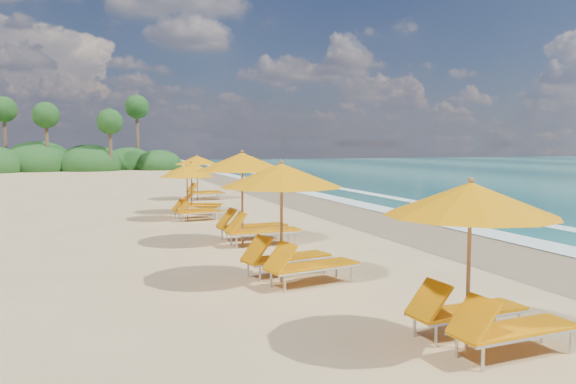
{
  "coord_description": "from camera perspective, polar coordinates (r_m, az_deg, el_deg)",
  "views": [
    {
      "loc": [
        -6.06,
        -17.32,
        2.76
      ],
      "look_at": [
        0.0,
        0.0,
        1.2
      ],
      "focal_mm": 35.44,
      "sensor_mm": 36.0,
      "label": 1
    }
  ],
  "objects": [
    {
      "name": "ground",
      "position": [
        18.56,
        0.0,
        -3.69
      ],
      "size": [
        160.0,
        160.0,
        0.0
      ],
      "primitive_type": "plane",
      "color": "tan",
      "rests_on": "ground"
    },
    {
      "name": "station_1",
      "position": [
        11.31,
        0.16,
        -2.19
      ],
      "size": [
        2.99,
        2.87,
        2.45
      ],
      "rotation": [
        0.0,
        0.0,
        0.22
      ],
      "color": "olive",
      "rests_on": "ground"
    },
    {
      "name": "station_0",
      "position": [
        8.07,
        18.66,
        -5.8
      ],
      "size": [
        2.61,
        2.44,
        2.32
      ],
      "rotation": [
        0.0,
        0.0,
        0.07
      ],
      "color": "olive",
      "rests_on": "ground"
    },
    {
      "name": "station_5",
      "position": [
        28.54,
        -8.75,
        1.78
      ],
      "size": [
        2.4,
        2.2,
        2.24
      ],
      "rotation": [
        0.0,
        0.0,
        -0.0
      ],
      "color": "olive",
      "rests_on": "ground"
    },
    {
      "name": "station_4",
      "position": [
        22.91,
        -9.27,
        0.78
      ],
      "size": [
        2.68,
        2.65,
        2.06
      ],
      "rotation": [
        0.0,
        0.0,
        -0.39
      ],
      "color": "olive",
      "rests_on": "ground"
    },
    {
      "name": "surf_foam",
      "position": [
        21.69,
        16.97,
        -2.59
      ],
      "size": [
        4.0,
        160.0,
        0.01
      ],
      "color": "white",
      "rests_on": "ground"
    },
    {
      "name": "station_2",
      "position": [
        15.74,
        -3.91,
        0.08
      ],
      "size": [
        2.83,
        2.62,
        2.59
      ],
      "rotation": [
        0.0,
        0.0,
        0.03
      ],
      "color": "olive",
      "rests_on": "ground"
    },
    {
      "name": "wet_sand",
      "position": [
        20.22,
        10.78,
        -3.06
      ],
      "size": [
        4.0,
        160.0,
        0.01
      ],
      "primitive_type": "cube",
      "color": "#8C7853",
      "rests_on": "ground"
    },
    {
      "name": "treeline",
      "position": [
        62.98,
        -22.84,
        2.87
      ],
      "size": [
        25.8,
        8.8,
        9.74
      ],
      "color": "#163D14",
      "rests_on": "ground"
    },
    {
      "name": "station_3",
      "position": [
        20.92,
        -9.67,
        0.31
      ],
      "size": [
        2.32,
        2.19,
        2.01
      ],
      "rotation": [
        0.0,
        0.0,
        0.11
      ],
      "color": "olive",
      "rests_on": "ground"
    }
  ]
}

